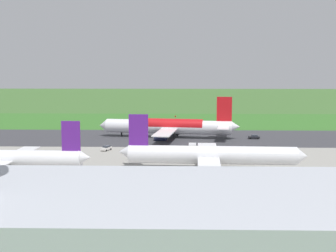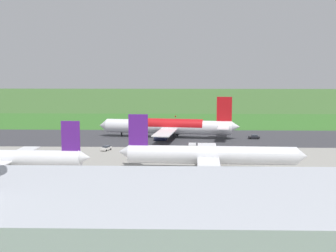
{
  "view_description": "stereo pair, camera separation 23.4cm",
  "coord_description": "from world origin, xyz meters",
  "views": [
    {
      "loc": [
        6.37,
        166.83,
        26.36
      ],
      "look_at": [
        10.38,
        0.0,
        4.5
      ],
      "focal_mm": 47.49,
      "sensor_mm": 36.0,
      "label": 1
    },
    {
      "loc": [
        6.13,
        166.83,
        26.36
      ],
      "look_at": [
        10.38,
        0.0,
        4.5
      ],
      "focal_mm": 47.49,
      "sensor_mm": 36.0,
      "label": 2
    }
  ],
  "objects": [
    {
      "name": "service_car_ops",
      "position": [
        -21.84,
        2.33,
        0.84
      ],
      "size": [
        4.32,
        2.17,
        1.62
      ],
      "color": "black",
      "rests_on": "ground"
    },
    {
      "name": "airliner_main",
      "position": [
        10.0,
        0.05,
        4.35
      ],
      "size": [
        54.07,
        44.41,
        15.88
      ],
      "color": "white",
      "rests_on": "ground"
    },
    {
      "name": "traffic_cone_orange",
      "position": [
        14.35,
        -47.64,
        0.28
      ],
      "size": [
        0.4,
        0.4,
        0.55
      ],
      "primitive_type": "cone",
      "color": "orange",
      "rests_on": "ground"
    },
    {
      "name": "ground_plane",
      "position": [
        0.0,
        0.0,
        0.0
      ],
      "size": [
        800.0,
        800.0,
        0.0
      ],
      "primitive_type": "plane",
      "color": "#3D662D"
    },
    {
      "name": "grass_verge_foreground",
      "position": [
        0.0,
        -48.67,
        0.02
      ],
      "size": [
        600.0,
        80.0,
        0.04
      ],
      "primitive_type": "cube",
      "color": "#346B27",
      "rests_on": "ground"
    },
    {
      "name": "service_car_followme",
      "position": [
        29.6,
        26.98,
        0.84
      ],
      "size": [
        3.25,
        4.57,
        1.62
      ],
      "color": "silver",
      "rests_on": "ground"
    },
    {
      "name": "runway_asphalt",
      "position": [
        0.0,
        0.0,
        0.03
      ],
      "size": [
        600.0,
        41.17,
        0.06
      ],
      "primitive_type": "cube",
      "color": "#38383D",
      "rests_on": "ground"
    },
    {
      "name": "airliner_parked_mid",
      "position": [
        -2.05,
        52.78,
        3.93
      ],
      "size": [
        49.23,
        40.24,
        14.38
      ],
      "color": "white",
      "rests_on": "ground"
    },
    {
      "name": "service_truck_baggage",
      "position": [
        2.02,
        29.29,
        1.4
      ],
      "size": [
        2.51,
        5.89,
        2.65
      ],
      "color": "silver",
      "rests_on": "ground"
    },
    {
      "name": "service_truck_fuel",
      "position": [
        -20.78,
        37.85,
        1.4
      ],
      "size": [
        6.12,
        4.94,
        2.65
      ],
      "color": "black",
      "rests_on": "ground"
    },
    {
      "name": "airliner_parked_far",
      "position": [
        50.76,
        57.07,
        3.61
      ],
      "size": [
        45.3,
        37.01,
        13.24
      ],
      "color": "white",
      "rests_on": "ground"
    },
    {
      "name": "no_stopping_sign",
      "position": [
        7.94,
        -50.82,
        1.76
      ],
      "size": [
        0.6,
        0.1,
        2.99
      ],
      "color": "slate",
      "rests_on": "ground"
    },
    {
      "name": "apron_concrete",
      "position": [
        0.0,
        58.12,
        0.03
      ],
      "size": [
        440.0,
        110.0,
        0.05
      ],
      "primitive_type": "cube",
      "color": "gray",
      "rests_on": "ground"
    }
  ]
}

